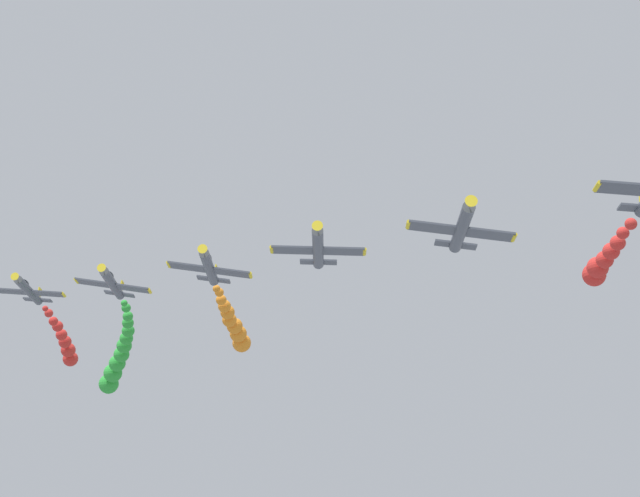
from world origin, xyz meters
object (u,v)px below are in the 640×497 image
Objects in this scene: airplane_right_outer at (209,267)px; airplane_trailing at (112,283)px; airplane_right_inner at (462,227)px; airplane_high_slot at (28,290)px; airplane_left_outer at (318,247)px.

airplane_right_outer is 1.00× the size of airplane_trailing.
airplane_high_slot is (51.29, -40.90, 8.34)m from airplane_right_inner.
airplane_right_inner is at bearing 139.86° from airplane_left_outer.
airplane_high_slot reaches higher than airplane_right_outer.
airplane_trailing is (13.28, -10.85, 1.95)m from airplane_right_outer.
airplane_high_slot is (26.65, -19.99, 4.20)m from airplane_right_outer.
airplane_left_outer is at bearing -40.14° from airplane_right_inner.
airplane_right_outer is 33.57m from airplane_high_slot.
airplane_high_slot is at bearing -38.57° from airplane_right_inner.
airplane_right_inner is 1.00× the size of airplane_left_outer.
airplane_left_outer is (12.55, -10.58, 2.35)m from airplane_right_inner.
airplane_right_outer reaches higher than airplane_right_inner.
airplane_trailing reaches higher than airplane_right_outer.
airplane_high_slot reaches higher than airplane_right_inner.
airplane_left_outer reaches higher than airplane_right_inner.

